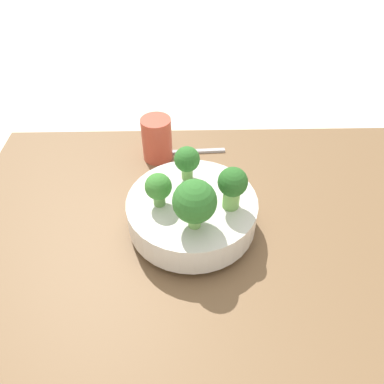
{
  "coord_description": "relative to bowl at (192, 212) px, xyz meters",
  "views": [
    {
      "loc": [
        0.04,
        0.47,
        0.57
      ],
      "look_at": [
        0.03,
        0.01,
        0.14
      ],
      "focal_mm": 35.0,
      "sensor_mm": 36.0,
      "label": 1
    }
  ],
  "objects": [
    {
      "name": "cup",
      "position": [
        0.07,
        -0.21,
        0.01
      ],
      "size": [
        0.07,
        0.07,
        0.1
      ],
      "color": "#C64C38",
      "rests_on": "table"
    },
    {
      "name": "fork",
      "position": [
        0.01,
        -0.23,
        -0.04
      ],
      "size": [
        0.18,
        0.02,
        0.01
      ],
      "color": "#B2B2B7",
      "rests_on": "table"
    },
    {
      "name": "bowl",
      "position": [
        0.0,
        0.0,
        0.0
      ],
      "size": [
        0.23,
        0.23,
        0.07
      ],
      "color": "silver",
      "rests_on": "table"
    },
    {
      "name": "broccoli_floret_left",
      "position": [
        -0.07,
        0.01,
        0.08
      ],
      "size": [
        0.05,
        0.05,
        0.08
      ],
      "color": "#7AB256",
      "rests_on": "bowl"
    },
    {
      "name": "broccoli_floret_front",
      "position": [
        0.01,
        -0.06,
        0.07
      ],
      "size": [
        0.05,
        0.05,
        0.07
      ],
      "color": "#7AB256",
      "rests_on": "bowl"
    },
    {
      "name": "broccoli_floret_back",
      "position": [
        -0.0,
        0.06,
        0.08
      ],
      "size": [
        0.07,
        0.07,
        0.09
      ],
      "color": "#7AB256",
      "rests_on": "bowl"
    },
    {
      "name": "broccoli_floret_right",
      "position": [
        0.06,
        0.01,
        0.07
      ],
      "size": [
        0.05,
        0.05,
        0.06
      ],
      "color": "#609347",
      "rests_on": "bowl"
    },
    {
      "name": "table",
      "position": [
        -0.03,
        -0.01,
        -0.06
      ],
      "size": [
        0.93,
        0.62,
        0.05
      ],
      "color": "brown",
      "rests_on": "ground_plane"
    },
    {
      "name": "ground_plane",
      "position": [
        -0.03,
        -0.01,
        -0.09
      ],
      "size": [
        6.0,
        6.0,
        0.0
      ],
      "primitive_type": "plane",
      "color": "beige"
    }
  ]
}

